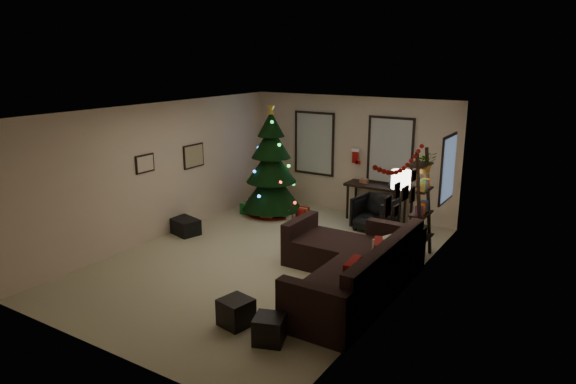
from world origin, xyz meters
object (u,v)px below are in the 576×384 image
(christmas_tree, at_px, (271,169))
(bookshelf, at_px, (423,207))
(sofa, at_px, (352,269))
(desk_chair, at_px, (375,214))
(desk, at_px, (380,189))

(christmas_tree, distance_m, bookshelf, 3.86)
(sofa, distance_m, desk_chair, 2.88)
(christmas_tree, bearing_deg, sofa, -38.58)
(sofa, relative_size, desk_chair, 4.28)
(christmas_tree, relative_size, sofa, 0.82)
(christmas_tree, xyz_separation_m, desk, (2.32, 0.81, -0.35))
(sofa, bearing_deg, bookshelf, 74.56)
(desk, relative_size, bookshelf, 0.76)
(desk, bearing_deg, desk_chair, -74.62)
(sofa, height_order, desk_chair, sofa)
(sofa, xyz_separation_m, desk, (-0.95, 3.42, 0.41))
(christmas_tree, bearing_deg, bookshelf, -11.77)
(christmas_tree, height_order, bookshelf, christmas_tree)
(christmas_tree, bearing_deg, desk_chair, 3.69)
(desk, xyz_separation_m, bookshelf, (1.46, -1.60, 0.24))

